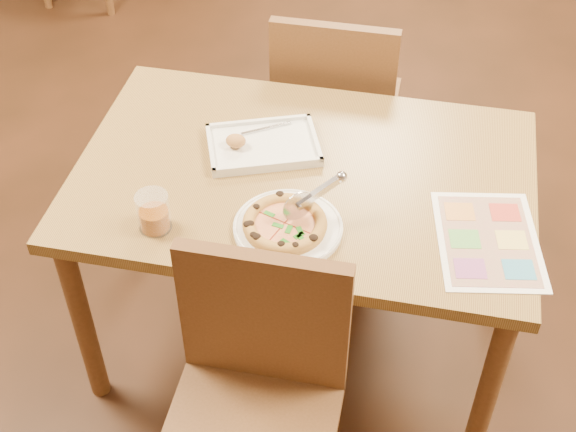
% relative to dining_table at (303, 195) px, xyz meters
% --- Properties ---
extents(dining_table, '(1.30, 0.85, 0.72)m').
position_rel_dining_table_xyz_m(dining_table, '(0.00, 0.00, 0.00)').
color(dining_table, olive).
rests_on(dining_table, ground).
extents(chair_near, '(0.42, 0.42, 0.47)m').
position_rel_dining_table_xyz_m(chair_near, '(0.00, -0.60, -0.07)').
color(chair_near, brown).
rests_on(chair_near, ground).
extents(chair_far, '(0.42, 0.42, 0.47)m').
position_rel_dining_table_xyz_m(chair_far, '(-0.00, 0.60, -0.07)').
color(chair_far, brown).
rests_on(chair_far, ground).
extents(plate, '(0.38, 0.38, 0.02)m').
position_rel_dining_table_xyz_m(plate, '(0.00, -0.24, 0.09)').
color(plate, white).
rests_on(plate, dining_table).
extents(pizza, '(0.22, 0.22, 0.03)m').
position_rel_dining_table_xyz_m(pizza, '(-0.00, -0.24, 0.11)').
color(pizza, '#BF9341').
rests_on(pizza, plate).
extents(pizza_cutter, '(0.14, 0.12, 0.10)m').
position_rel_dining_table_xyz_m(pizza_cutter, '(0.06, -0.20, 0.18)').
color(pizza_cutter, silver).
rests_on(pizza_cutter, pizza).
extents(appetizer_tray, '(0.38, 0.32, 0.06)m').
position_rel_dining_table_xyz_m(appetizer_tray, '(-0.14, 0.08, 0.10)').
color(appetizer_tray, silver).
rests_on(appetizer_tray, dining_table).
extents(glass_tumbler, '(0.09, 0.09, 0.11)m').
position_rel_dining_table_xyz_m(glass_tumbler, '(-0.34, -0.30, 0.13)').
color(glass_tumbler, '#89420A').
rests_on(glass_tumbler, dining_table).
extents(menu, '(0.32, 0.40, 0.00)m').
position_rel_dining_table_xyz_m(menu, '(0.52, -0.17, 0.09)').
color(menu, white).
rests_on(menu, dining_table).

